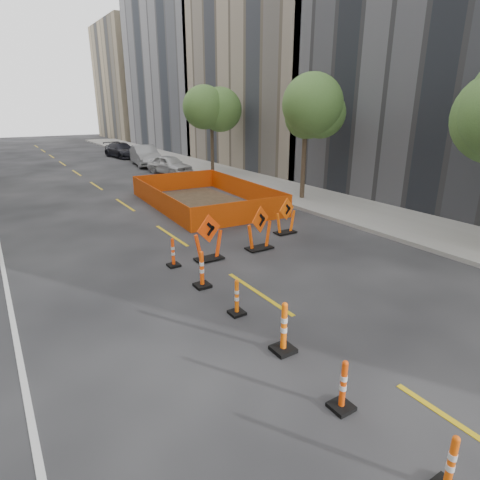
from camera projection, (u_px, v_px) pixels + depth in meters
ground_plane at (376, 371)px, 7.74m from camera, size 140.00×140.00×0.00m
sidewalk_right at (310, 197)px, 21.88m from camera, size 4.00×90.00×0.15m
bld_right_c at (292, 78)px, 33.16m from camera, size 12.00×16.00×14.00m
bld_right_d at (201, 57)px, 45.32m from camera, size 12.00×18.00×20.00m
bld_right_e at (146, 83)px, 60.69m from camera, size 12.00×14.00×16.00m
tree_r_b at (306, 112)px, 20.15m from camera, size 2.80×2.80×5.95m
tree_r_c at (211, 110)px, 28.16m from camera, size 2.80×2.80×5.95m
channelizer_2 at (451, 464)px, 5.19m from camera, size 0.37×0.37×0.93m
channelizer_3 at (343, 385)px, 6.64m from camera, size 0.37×0.37×0.95m
channelizer_4 at (284, 327)px, 8.18m from camera, size 0.45×0.45×1.13m
channelizer_5 at (237, 297)px, 9.70m from camera, size 0.37×0.37×0.93m
channelizer_6 at (202, 269)px, 11.15m from camera, size 0.42×0.42×1.08m
channelizer_7 at (173, 252)px, 12.61m from camera, size 0.37×0.37×0.94m
chevron_sign_left at (209, 238)px, 13.03m from camera, size 1.14×0.82×1.56m
chevron_sign_center at (260, 228)px, 14.01m from camera, size 1.21×0.96×1.58m
chevron_sign_right at (286, 216)px, 15.78m from camera, size 1.08×0.79×1.45m
safety_fence at (204, 194)px, 20.47m from camera, size 5.36×8.62×1.05m
parked_car_near at (170, 165)px, 29.51m from camera, size 2.53×4.27×1.36m
parked_car_mid at (145, 156)px, 33.54m from camera, size 2.44×5.24×1.66m
parked_car_far at (122, 150)px, 38.78m from camera, size 2.64×5.03×1.39m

